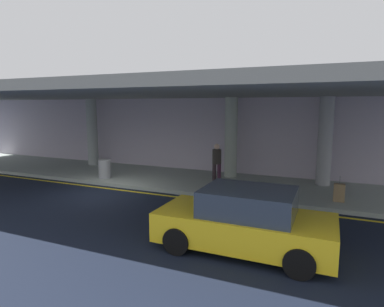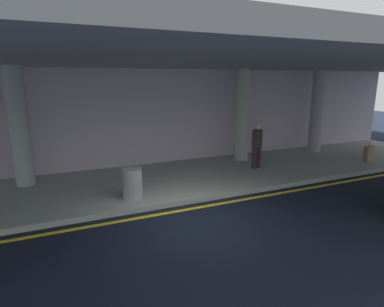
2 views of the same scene
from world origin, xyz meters
name	(u,v)px [view 1 (image 1 of 2)]	position (x,y,z in m)	size (l,w,h in m)	color
ground_plane	(101,193)	(0.00, 0.00, 0.00)	(60.00, 60.00, 0.00)	black
sidewalk	(143,176)	(0.00, 3.10, 0.07)	(26.00, 4.20, 0.15)	#96A198
lane_stripe_yellow	(112,189)	(0.00, 0.69, 0.00)	(26.00, 0.14, 0.01)	yellow
support_column_far_left	(92,132)	(-4.00, 4.31, 1.97)	(0.58, 0.58, 3.65)	#99A19E
support_column_left_mid	(231,138)	(4.00, 4.31, 1.97)	(0.58, 0.58, 3.65)	#9DA79A
support_column_center	(325,141)	(8.00, 4.31, 1.97)	(0.58, 0.58, 3.65)	#98999D
ceiling_overhang	(135,94)	(0.00, 2.60, 3.95)	(28.00, 13.20, 0.30)	gray
terminal_back_wall	(165,134)	(0.00, 5.35, 1.90)	(26.00, 0.30, 3.80)	#B5AABA
car_yellow_taxi	(245,221)	(6.45, -2.73, 0.71)	(4.10, 1.92, 1.50)	yellow
traveler_with_luggage	(217,160)	(3.80, 2.93, 1.11)	(0.38, 0.38, 1.68)	#2D2125
suitcase_upright_primary	(339,193)	(8.58, 1.95, 0.46)	(0.36, 0.22, 0.90)	#90734C
trash_bin_steel	(105,169)	(-1.18, 1.74, 0.57)	(0.56, 0.56, 0.85)	gray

